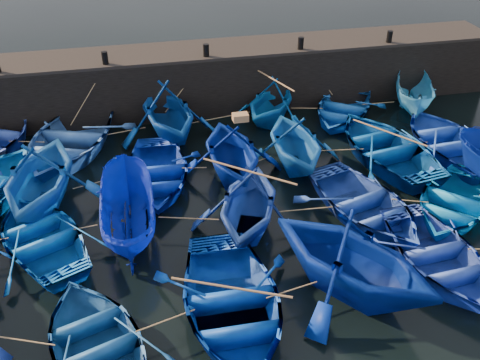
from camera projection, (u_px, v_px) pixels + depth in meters
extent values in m
plane|color=black|center=(264.00, 260.00, 15.29)|extent=(120.00, 120.00, 0.00)
cube|color=black|center=(204.00, 79.00, 23.18)|extent=(26.00, 2.50, 2.50)
cube|color=black|center=(203.00, 50.00, 22.46)|extent=(26.00, 2.50, 0.12)
cylinder|color=black|center=(105.00, 58.00, 20.84)|extent=(0.24, 0.24, 0.50)
cylinder|color=black|center=(206.00, 50.00, 21.56)|extent=(0.24, 0.24, 0.50)
cylinder|color=black|center=(301.00, 43.00, 22.27)|extent=(0.24, 0.24, 0.50)
cylinder|color=black|center=(389.00, 37.00, 22.99)|extent=(0.24, 0.24, 0.50)
imported|color=#2F5DB0|center=(69.00, 138.00, 20.09)|extent=(5.85, 6.84, 1.20)
imported|color=navy|center=(167.00, 111.00, 20.75)|extent=(4.50, 5.01, 2.34)
imported|color=#095AB1|center=(271.00, 101.00, 22.02)|extent=(4.73, 4.81, 1.92)
imported|color=#0E4BA6|center=(342.00, 108.00, 22.58)|extent=(5.27, 5.53, 0.93)
imported|color=#3283C9|center=(414.00, 95.00, 22.94)|extent=(3.00, 4.33, 1.57)
imported|color=#104FA2|center=(40.00, 175.00, 16.83)|extent=(4.82, 5.33, 2.45)
imported|color=#062896|center=(156.00, 173.00, 18.30)|extent=(3.65, 4.87, 0.96)
imported|color=navy|center=(232.00, 151.00, 18.31)|extent=(3.72, 4.30, 2.23)
imported|color=#0E53A9|center=(296.00, 141.00, 18.97)|extent=(3.57, 4.13, 2.14)
imported|color=navy|center=(386.00, 146.00, 19.68)|extent=(4.61, 5.86, 1.11)
imported|color=#1941BC|center=(449.00, 140.00, 20.12)|extent=(3.87, 5.23, 1.05)
imported|color=blue|center=(42.00, 236.00, 15.48)|extent=(4.73, 5.36, 0.92)
imported|color=#061B9D|center=(127.00, 213.00, 15.77)|extent=(1.73, 4.38, 1.68)
imported|color=navy|center=(248.00, 202.00, 15.87)|extent=(4.71, 5.02, 2.11)
imported|color=#1B3E99|center=(365.00, 204.00, 16.74)|extent=(4.49, 5.44, 0.98)
imported|color=blue|center=(454.00, 201.00, 16.94)|extent=(5.39, 5.37, 0.92)
imported|color=navy|center=(96.00, 341.00, 12.30)|extent=(4.27, 5.07, 0.90)
imported|color=#0435A3|center=(231.00, 304.00, 13.15)|extent=(3.80, 5.24, 1.07)
imported|color=navy|center=(353.00, 256.00, 13.56)|extent=(6.15, 6.28, 2.51)
imported|color=#2241B2|center=(438.00, 256.00, 14.75)|extent=(3.50, 4.70, 0.93)
cube|color=olive|center=(240.00, 117.00, 17.69)|extent=(0.52, 0.36, 0.24)
cylinder|color=tan|center=(27.00, 142.00, 19.98)|extent=(1.31, 0.38, 0.04)
cylinder|color=tan|center=(120.00, 132.00, 20.61)|extent=(1.98, 0.40, 0.04)
cylinder|color=tan|center=(221.00, 117.00, 21.67)|extent=(2.52, 0.50, 0.04)
cylinder|color=tan|center=(307.00, 108.00, 22.39)|extent=(1.27, 0.35, 0.04)
cylinder|color=tan|center=(378.00, 103.00, 22.80)|extent=(1.42, 0.09, 0.04)
cylinder|color=tan|center=(11.00, 193.00, 17.18)|extent=(0.33, 0.43, 0.04)
cylinder|color=tan|center=(102.00, 181.00, 17.73)|extent=(1.84, 0.54, 0.04)
cylinder|color=tan|center=(194.00, 168.00, 18.44)|extent=(0.84, 0.17, 0.04)
cylinder|color=tan|center=(264.00, 159.00, 18.94)|extent=(0.59, 0.29, 0.04)
cylinder|color=tan|center=(341.00, 150.00, 19.47)|extent=(1.66, 0.27, 0.04)
cylinder|color=tan|center=(418.00, 143.00, 19.90)|extent=(0.73, 0.07, 0.04)
cylinder|color=tan|center=(85.00, 227.00, 15.68)|extent=(0.69, 0.11, 0.04)
cylinder|color=tan|center=(189.00, 218.00, 16.04)|extent=(1.77, 0.55, 0.04)
cylinder|color=tan|center=(308.00, 209.00, 16.43)|extent=(1.93, 0.17, 0.04)
cylinder|color=tan|center=(410.00, 201.00, 16.80)|extent=(1.06, 0.43, 0.04)
cylinder|color=tan|center=(13.00, 339.00, 12.24)|extent=(1.93, 0.83, 0.04)
cylinder|color=tan|center=(166.00, 321.00, 12.70)|extent=(1.46, 0.42, 0.04)
cylinder|color=tan|center=(292.00, 290.00, 13.55)|extent=(1.43, 0.31, 0.04)
cylinder|color=tan|center=(395.00, 265.00, 14.33)|extent=(0.97, 0.36, 0.04)
cylinder|color=tan|center=(88.00, 95.00, 21.00)|extent=(1.69, 0.83, 2.09)
cylinder|color=tan|center=(186.00, 85.00, 21.84)|extent=(1.91, 0.46, 2.09)
cylinder|color=tan|center=(282.00, 74.00, 22.78)|extent=(1.59, 0.08, 2.09)
cylinder|color=tan|center=(317.00, 73.00, 22.92)|extent=(1.53, 0.31, 2.09)
cylinder|color=tan|center=(395.00, 66.00, 23.55)|extent=(0.77, 0.37, 2.08)
cylinder|color=#99724C|center=(272.00, 78.00, 21.47)|extent=(1.08, 2.84, 0.06)
cylinder|color=#99724C|center=(389.00, 132.00, 19.36)|extent=(1.77, 2.49, 0.06)
cylinder|color=#99724C|center=(249.00, 171.00, 15.27)|extent=(2.34, 1.97, 0.06)
cylinder|color=#99724C|center=(231.00, 288.00, 12.84)|extent=(2.74, 1.32, 0.06)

